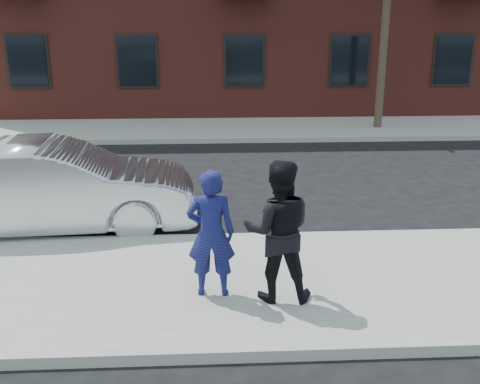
{
  "coord_description": "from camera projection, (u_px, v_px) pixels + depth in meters",
  "views": [
    {
      "loc": [
        -1.13,
        -7.47,
        3.79
      ],
      "look_at": [
        -0.72,
        0.4,
        1.28
      ],
      "focal_mm": 42.0,
      "sensor_mm": 36.0,
      "label": 1
    }
  ],
  "objects": [
    {
      "name": "man_peacoat",
      "position": [
        278.0,
        231.0,
        7.27
      ],
      "size": [
        0.97,
        0.78,
        1.9
      ],
      "rotation": [
        0.0,
        0.0,
        3.08
      ],
      "color": "black",
      "rests_on": "near_sidewalk"
    },
    {
      "name": "near_sidewalk",
      "position": [
        292.0,
        285.0,
        8.05
      ],
      "size": [
        50.0,
        3.5,
        0.15
      ],
      "primitive_type": "cube",
      "color": "gray",
      "rests_on": "ground"
    },
    {
      "name": "far_curb",
      "position": [
        248.0,
        140.0,
        17.28
      ],
      "size": [
        50.0,
        0.1,
        0.15
      ],
      "primitive_type": "cube",
      "color": "#999691",
      "rests_on": "ground"
    },
    {
      "name": "ground",
      "position": [
        290.0,
        282.0,
        8.31
      ],
      "size": [
        100.0,
        100.0,
        0.0
      ],
      "primitive_type": "plane",
      "color": "black",
      "rests_on": "ground"
    },
    {
      "name": "man_hoodie",
      "position": [
        211.0,
        233.0,
        7.39
      ],
      "size": [
        0.65,
        0.5,
        1.75
      ],
      "rotation": [
        0.0,
        0.0,
        3.12
      ],
      "color": "navy",
      "rests_on": "near_sidewalk"
    },
    {
      "name": "far_sidewalk",
      "position": [
        244.0,
        129.0,
        19.0
      ],
      "size": [
        50.0,
        3.5,
        0.15
      ],
      "primitive_type": "cube",
      "color": "gray",
      "rests_on": "ground"
    },
    {
      "name": "near_curb",
      "position": [
        278.0,
        237.0,
        9.76
      ],
      "size": [
        50.0,
        0.1,
        0.15
      ],
      "primitive_type": "cube",
      "color": "#999691",
      "rests_on": "ground"
    },
    {
      "name": "silver_sedan",
      "position": [
        55.0,
        187.0,
        10.06
      ],
      "size": [
        5.12,
        2.14,
        1.65
      ],
      "primitive_type": "imported",
      "rotation": [
        0.0,
        0.0,
        1.65
      ],
      "color": "#B7BABF",
      "rests_on": "ground"
    }
  ]
}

